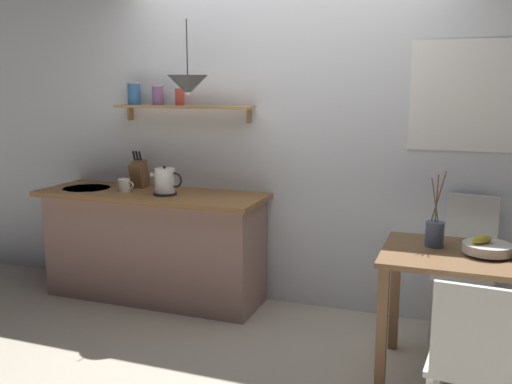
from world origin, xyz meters
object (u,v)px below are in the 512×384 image
(twig_vase, at_px, (435,233))
(fruit_bowl, at_px, (487,248))
(dining_chair_far, at_px, (467,262))
(dining_table, at_px, (465,277))
(coffee_mug_by_sink, at_px, (124,185))
(dining_chair_near, at_px, (472,360))
(knife_block, at_px, (139,173))
(electric_kettle, at_px, (165,182))
(pendant_lamp, at_px, (188,85))

(twig_vase, bearing_deg, fruit_bowl, -14.29)
(dining_chair_far, bearing_deg, fruit_bowl, -82.19)
(dining_table, height_order, coffee_mug_by_sink, coffee_mug_by_sink)
(dining_chair_near, height_order, dining_chair_far, dining_chair_far)
(knife_block, bearing_deg, electric_kettle, -29.47)
(dining_chair_far, distance_m, twig_vase, 0.68)
(dining_table, bearing_deg, knife_block, 164.92)
(fruit_bowl, bearing_deg, twig_vase, 165.71)
(dining_chair_far, height_order, electric_kettle, electric_kettle)
(twig_vase, relative_size, coffee_mug_by_sink, 3.40)
(electric_kettle, height_order, coffee_mug_by_sink, electric_kettle)
(dining_chair_near, relative_size, dining_chair_far, 0.90)
(dining_table, bearing_deg, dining_chair_near, -86.38)
(dining_chair_near, relative_size, electric_kettle, 3.33)
(fruit_bowl, xyz_separation_m, electric_kettle, (-2.29, 0.47, 0.16))
(dining_chair_far, xyz_separation_m, twig_vase, (-0.20, -0.57, 0.33))
(dining_table, height_order, twig_vase, twig_vase)
(dining_chair_far, relative_size, fruit_bowl, 3.63)
(electric_kettle, bearing_deg, coffee_mug_by_sink, 178.81)
(dining_table, distance_m, fruit_bowl, 0.21)
(twig_vase, distance_m, coffee_mug_by_sink, 2.41)
(fruit_bowl, distance_m, twig_vase, 0.30)
(fruit_bowl, relative_size, coffee_mug_by_sink, 2.02)
(pendant_lamp, bearing_deg, electric_kettle, 179.73)
(fruit_bowl, distance_m, coffee_mug_by_sink, 2.70)
(dining_table, bearing_deg, twig_vase, 153.24)
(twig_vase, xyz_separation_m, knife_block, (-2.35, 0.59, 0.14))
(fruit_bowl, bearing_deg, dining_chair_far, 97.81)
(fruit_bowl, bearing_deg, knife_block, 165.87)
(dining_chair_near, distance_m, pendant_lamp, 2.65)
(dining_table, distance_m, electric_kettle, 2.26)
(dining_table, xyz_separation_m, electric_kettle, (-2.18, 0.48, 0.34))
(fruit_bowl, bearing_deg, dining_chair_near, -94.68)
(knife_block, bearing_deg, dining_chair_far, -0.55)
(twig_vase, height_order, knife_block, twig_vase)
(twig_vase, bearing_deg, dining_chair_near, -74.43)
(electric_kettle, height_order, pendant_lamp, pendant_lamp)
(twig_vase, bearing_deg, electric_kettle, 168.89)
(fruit_bowl, relative_size, twig_vase, 0.60)
(dining_chair_near, distance_m, knife_block, 2.98)
(dining_table, bearing_deg, pendant_lamp, 166.23)
(dining_table, relative_size, pendant_lamp, 1.71)
(dining_chair_far, height_order, pendant_lamp, pendant_lamp)
(pendant_lamp, bearing_deg, fruit_bowl, -12.62)
(dining_chair_near, xyz_separation_m, electric_kettle, (-2.23, 1.20, 0.49))
(dining_chair_far, relative_size, knife_block, 3.19)
(dining_chair_far, relative_size, electric_kettle, 3.71)
(electric_kettle, bearing_deg, dining_table, -12.51)
(dining_table, bearing_deg, electric_kettle, 167.49)
(dining_table, height_order, pendant_lamp, pendant_lamp)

